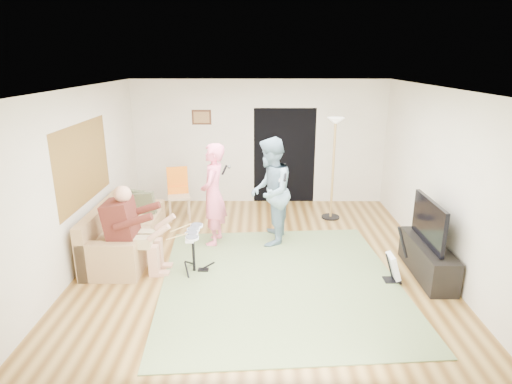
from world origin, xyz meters
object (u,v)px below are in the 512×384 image
singer (213,195)px  television (429,222)px  sofa (121,237)px  torchiere_lamp (334,151)px  dining_chair (179,200)px  guitar_spare (394,266)px  drum_kit (194,253)px  tv_cabinet (427,259)px  guitarist (270,192)px

singer → television: bearing=77.3°
singer → television: singer is taller
sofa → singer: singer is taller
torchiere_lamp → dining_chair: (-3.07, 0.00, -1.03)m
sofa → torchiere_lamp: 4.25m
guitar_spare → television: size_ratio=0.77×
drum_kit → tv_cabinet: (3.50, -0.08, -0.05)m
guitarist → singer: bearing=-80.4°
drum_kit → dining_chair: dining_chair is taller
guitar_spare → television: 0.82m
torchiere_lamp → television: 2.65m
television → guitarist: bearing=152.5°
guitarist → tv_cabinet: size_ratio=1.33×
torchiere_lamp → tv_cabinet: torchiere_lamp is taller
singer → tv_cabinet: 3.55m
guitarist → tv_cabinet: bearing=70.6°
guitarist → television: bearing=70.1°
guitarist → dining_chair: bearing=-116.3°
sofa → guitar_spare: size_ratio=2.43×
guitarist → guitar_spare: (1.76, -1.40, -0.69)m
guitarist → dining_chair: 2.24m
guitar_spare → tv_cabinet: (0.56, 0.21, 0.00)m
guitar_spare → television: bearing=22.4°
guitar_spare → dining_chair: size_ratio=0.84×
dining_chair → drum_kit: bearing=-88.6°
guitar_spare → torchiere_lamp: 2.89m
guitarist → torchiere_lamp: (1.27, 1.21, 0.46)m
torchiere_lamp → dining_chair: size_ratio=1.99×
guitarist → dining_chair: guitarist is taller
tv_cabinet → torchiere_lamp: bearing=113.7°
sofa → torchiere_lamp: size_ratio=1.03×
television → drum_kit: bearing=178.7°
guitarist → drum_kit: bearing=-39.2°
sofa → guitarist: bearing=10.4°
guitar_spare → drum_kit: bearing=174.3°
guitarist → torchiere_lamp: size_ratio=0.92×
torchiere_lamp → singer: bearing=-151.0°
dining_chair → television: (4.07, -2.40, 0.49)m
dining_chair → tv_cabinet: bearing=-43.8°
guitarist → torchiere_lamp: bearing=141.3°
sofa → guitar_spare: 4.33m
drum_kit → guitar_spare: size_ratio=0.80×
drum_kit → television: 3.49m
drum_kit → tv_cabinet: drum_kit is taller
sofa → drum_kit: bearing=-26.7°
dining_chair → television: size_ratio=0.92×
singer → guitarist: bearing=98.9°
singer → guitar_spare: 3.12m
dining_chair → television: 4.75m
dining_chair → singer: bearing=-70.0°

